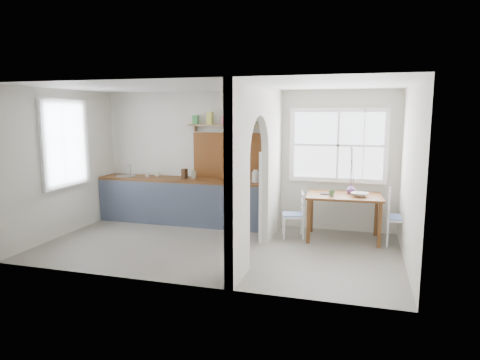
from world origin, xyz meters
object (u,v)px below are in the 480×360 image
(dining_table, at_px, (343,217))
(vase, at_px, (351,189))
(chair_left, at_px, (293,215))
(chair_right, at_px, (401,218))
(kettle, at_px, (255,176))

(dining_table, relative_size, vase, 7.61)
(chair_left, distance_m, vase, 1.10)
(chair_right, distance_m, vase, 0.95)
(chair_left, relative_size, chair_right, 0.86)
(dining_table, relative_size, chair_left, 1.56)
(kettle, bearing_deg, dining_table, -15.68)
(dining_table, height_order, chair_right, chair_right)
(chair_left, distance_m, kettle, 1.06)
(dining_table, xyz_separation_m, chair_left, (-0.86, -0.09, 0.01))
(dining_table, height_order, kettle, kettle)
(vase, bearing_deg, kettle, 176.09)
(vase, bearing_deg, dining_table, -125.03)
(dining_table, xyz_separation_m, vase, (0.11, 0.15, 0.48))
(kettle, bearing_deg, chair_right, -14.21)
(kettle, distance_m, vase, 1.76)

